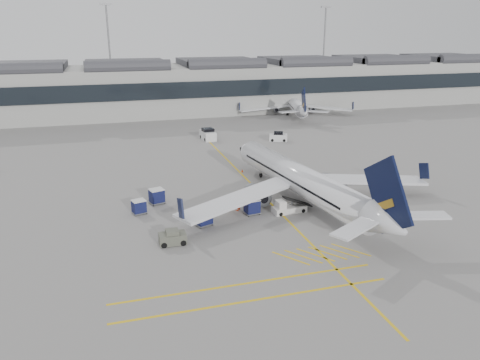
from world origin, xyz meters
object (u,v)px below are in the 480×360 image
object	(u,v)px
baggage_cart_a	(252,206)
airliner_main	(302,181)
belt_loader	(288,208)
ramp_agent_b	(237,203)
pushback_tug	(172,238)
ramp_agent_a	(228,203)

from	to	relation	value
baggage_cart_a	airliner_main	bearing A→B (deg)	7.09
airliner_main	belt_loader	world-z (taller)	airliner_main
baggage_cart_a	ramp_agent_b	world-z (taller)	ramp_agent_b
airliner_main	pushback_tug	size ratio (longest dim) A/B	13.83
airliner_main	baggage_cart_a	distance (m)	7.07
belt_loader	pushback_tug	world-z (taller)	belt_loader
airliner_main	pushback_tug	bearing A→B (deg)	-164.83
airliner_main	baggage_cart_a	xyz separation A→B (m)	(-6.62, -1.69, -1.81)
airliner_main	ramp_agent_a	world-z (taller)	airliner_main
baggage_cart_a	ramp_agent_a	distance (m)	2.95
belt_loader	ramp_agent_a	xyz separation A→B (m)	(-6.26, 2.63, 0.31)
belt_loader	pushback_tug	bearing A→B (deg)	-167.55
ramp_agent_b	airliner_main	bearing A→B (deg)	141.39
ramp_agent_b	belt_loader	bearing A→B (deg)	117.82
airliner_main	baggage_cart_a	world-z (taller)	airliner_main
baggage_cart_a	ramp_agent_b	bearing A→B (deg)	124.02
ramp_agent_a	ramp_agent_b	size ratio (longest dim) A/B	0.97
ramp_agent_a	pushback_tug	bearing A→B (deg)	-161.86
baggage_cart_a	ramp_agent_a	xyz separation A→B (m)	(-2.22, 1.95, -0.06)
baggage_cart_a	belt_loader	bearing A→B (deg)	-16.81
ramp_agent_b	pushback_tug	bearing A→B (deg)	-2.10
airliner_main	belt_loader	bearing A→B (deg)	-144.74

